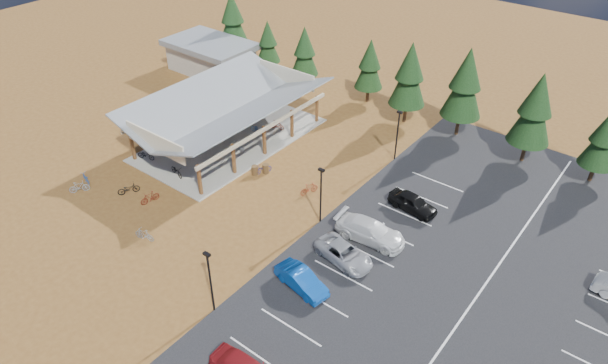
# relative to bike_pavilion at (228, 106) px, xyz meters

# --- Properties ---
(ground) EXTENTS (140.00, 140.00, 0.00)m
(ground) POSITION_rel_bike_pavilion_xyz_m (10.00, -7.00, -3.82)
(ground) COLOR brown
(ground) RESTS_ON ground
(asphalt_lot) EXTENTS (27.00, 44.00, 0.04)m
(asphalt_lot) POSITION_rel_bike_pavilion_xyz_m (28.50, -4.00, -3.80)
(asphalt_lot) COLOR black
(asphalt_lot) RESTS_ON ground
(concrete_pad) EXTENTS (10.60, 18.60, 0.10)m
(concrete_pad) POSITION_rel_bike_pavilion_xyz_m (0.00, 0.00, -3.77)
(concrete_pad) COLOR gray
(concrete_pad) RESTS_ON ground
(bike_pavilion) EXTENTS (11.65, 19.40, 4.97)m
(bike_pavilion) POSITION_rel_bike_pavilion_xyz_m (0.00, 0.00, 0.00)
(bike_pavilion) COLOR #583719
(bike_pavilion) RESTS_ON concrete_pad
(outbuilding) EXTENTS (11.00, 7.00, 3.90)m
(outbuilding) POSITION_rel_bike_pavilion_xyz_m (-14.00, 11.00, -1.80)
(outbuilding) COLOR #ADA593
(outbuilding) RESTS_ON ground
(lamp_post_0) EXTENTS (0.50, 0.25, 5.14)m
(lamp_post_0) POSITION_rel_bike_pavilion_xyz_m (15.00, -17.00, -0.85)
(lamp_post_0) COLOR black
(lamp_post_0) RESTS_ON ground
(lamp_post_1) EXTENTS (0.50, 0.25, 5.14)m
(lamp_post_1) POSITION_rel_bike_pavilion_xyz_m (15.00, -5.00, -0.85)
(lamp_post_1) COLOR black
(lamp_post_1) RESTS_ON ground
(lamp_post_2) EXTENTS (0.50, 0.25, 5.14)m
(lamp_post_2) POSITION_rel_bike_pavilion_xyz_m (15.00, 7.00, -0.85)
(lamp_post_2) COLOR black
(lamp_post_2) RESTS_ON ground
(trash_bin_0) EXTENTS (0.60, 0.60, 0.90)m
(trash_bin_0) POSITION_rel_bike_pavilion_xyz_m (6.78, -2.36, -3.37)
(trash_bin_0) COLOR #4F371C
(trash_bin_0) RESTS_ON ground
(trash_bin_1) EXTENTS (0.60, 0.60, 0.90)m
(trash_bin_1) POSITION_rel_bike_pavilion_xyz_m (6.16, -3.18, -3.37)
(trash_bin_1) COLOR #4F371C
(trash_bin_1) RESTS_ON ground
(pine_0) EXTENTS (3.80, 3.80, 8.85)m
(pine_0) POSITION_rel_bike_pavilion_xyz_m (-14.65, 15.90, 1.58)
(pine_0) COLOR #382314
(pine_0) RESTS_ON ground
(pine_1) EXTENTS (2.92, 2.92, 6.80)m
(pine_1) POSITION_rel_bike_pavilion_xyz_m (-7.79, 14.90, 0.32)
(pine_1) COLOR #382314
(pine_1) RESTS_ON ground
(pine_2) EXTENTS (3.23, 3.23, 7.53)m
(pine_2) POSITION_rel_bike_pavilion_xyz_m (-1.63, 14.29, 0.77)
(pine_2) COLOR #382314
(pine_2) RESTS_ON ground
(pine_3) EXTENTS (3.17, 3.17, 7.38)m
(pine_3) POSITION_rel_bike_pavilion_xyz_m (6.25, 15.87, 0.68)
(pine_3) COLOR #382314
(pine_3) RESTS_ON ground
(pine_4) EXTENTS (3.80, 3.80, 8.86)m
(pine_4) POSITION_rel_bike_pavilion_xyz_m (11.99, 14.22, 1.59)
(pine_4) COLOR #382314
(pine_4) RESTS_ON ground
(pine_5) EXTENTS (4.01, 4.01, 9.34)m
(pine_5) POSITION_rel_bike_pavilion_xyz_m (17.59, 15.12, 1.88)
(pine_5) COLOR #382314
(pine_5) RESTS_ON ground
(pine_6) EXTENTS (3.87, 3.87, 9.01)m
(pine_6) POSITION_rel_bike_pavilion_xyz_m (24.72, 14.29, 1.68)
(pine_6) COLOR #382314
(pine_6) RESTS_ON ground
(pine_7) EXTENTS (3.15, 3.15, 7.33)m
(pine_7) POSITION_rel_bike_pavilion_xyz_m (30.77, 14.72, 0.65)
(pine_7) COLOR #382314
(pine_7) RESTS_ON ground
(bike_0) EXTENTS (1.88, 1.15, 0.93)m
(bike_0) POSITION_rel_bike_pavilion_xyz_m (-3.68, -7.73, -3.26)
(bike_0) COLOR black
(bike_0) RESTS_ON concrete_pad
(bike_1) EXTENTS (1.63, 0.75, 0.94)m
(bike_1) POSITION_rel_bike_pavilion_xyz_m (-2.19, -1.54, -3.25)
(bike_1) COLOR gray
(bike_1) RESTS_ON concrete_pad
(bike_2) EXTENTS (1.83, 1.13, 0.91)m
(bike_2) POSITION_rel_bike_pavilion_xyz_m (-1.98, 3.23, -3.27)
(bike_2) COLOR #0F1289
(bike_2) RESTS_ON concrete_pad
(bike_3) EXTENTS (1.92, 0.88, 1.12)m
(bike_3) POSITION_rel_bike_pavilion_xyz_m (-3.15, 7.73, -3.17)
(bike_3) COLOR #A0371D
(bike_3) RESTS_ON concrete_pad
(bike_4) EXTENTS (1.99, 1.08, 0.99)m
(bike_4) POSITION_rel_bike_pavilion_xyz_m (0.75, -7.80, -3.23)
(bike_4) COLOR black
(bike_4) RESTS_ON concrete_pad
(bike_5) EXTENTS (1.68, 0.62, 0.99)m
(bike_5) POSITION_rel_bike_pavilion_xyz_m (2.06, -1.19, -3.23)
(bike_5) COLOR gray
(bike_5) RESTS_ON concrete_pad
(bike_6) EXTENTS (1.80, 0.98, 0.90)m
(bike_6) POSITION_rel_bike_pavilion_xyz_m (1.34, 2.71, -3.27)
(bike_6) COLOR navy
(bike_6) RESTS_ON concrete_pad
(bike_7) EXTENTS (1.72, 0.86, 0.99)m
(bike_7) POSITION_rel_bike_pavilion_xyz_m (2.37, 4.40, -3.23)
(bike_7) COLOR maroon
(bike_7) RESTS_ON concrete_pad
(bike_9) EXTENTS (1.37, 1.73, 1.05)m
(bike_9) POSITION_rel_bike_pavilion_xyz_m (-4.11, -14.68, -3.30)
(bike_9) COLOR gray
(bike_9) RESTS_ON ground
(bike_10) EXTENTS (1.66, 0.94, 0.83)m
(bike_10) POSITION_rel_bike_pavilion_xyz_m (-5.04, -13.44, -3.41)
(bike_10) COLOR #244C9A
(bike_10) RESTS_ON ground
(bike_11) EXTENTS (0.83, 1.83, 1.06)m
(bike_11) POSITION_rel_bike_pavilion_xyz_m (2.00, -11.85, -3.29)
(bike_11) COLOR maroon
(bike_11) RESTS_ON ground
(bike_12) EXTENTS (1.48, 1.99, 1.00)m
(bike_12) POSITION_rel_bike_pavilion_xyz_m (-0.53, -12.15, -3.32)
(bike_12) COLOR black
(bike_12) RESTS_ON ground
(bike_13) EXTENTS (1.81, 0.93, 1.05)m
(bike_13) POSITION_rel_bike_pavilion_xyz_m (5.54, -15.25, -3.30)
(bike_13) COLOR gray
(bike_13) RESTS_ON ground
(bike_14) EXTENTS (1.20, 1.78, 0.89)m
(bike_14) POSITION_rel_bike_pavilion_xyz_m (6.65, -2.55, -3.38)
(bike_14) COLOR navy
(bike_14) RESTS_ON ground
(bike_15) EXTENTS (1.07, 1.87, 1.08)m
(bike_15) POSITION_rel_bike_pavilion_xyz_m (11.93, -2.48, -3.28)
(bike_15) COLOR #A03D20
(bike_15) RESTS_ON ground
(car_1) EXTENTS (4.51, 2.22, 1.42)m
(car_1) POSITION_rel_bike_pavilion_xyz_m (18.37, -11.78, -3.07)
(car_1) COLOR #0B419B
(car_1) RESTS_ON asphalt_lot
(car_2) EXTENTS (5.10, 3.05, 1.33)m
(car_2) POSITION_rel_bike_pavilion_xyz_m (19.14, -7.66, -3.12)
(car_2) COLOR #98999F
(car_2) RESTS_ON asphalt_lot
(car_3) EXTENTS (5.79, 2.77, 1.63)m
(car_3) POSITION_rel_bike_pavilion_xyz_m (19.39, -4.44, -2.97)
(car_3) COLOR silver
(car_3) RESTS_ON asphalt_lot
(car_4) EXTENTS (4.45, 2.22, 1.46)m
(car_4) POSITION_rel_bike_pavilion_xyz_m (20.18, 0.94, -3.06)
(car_4) COLOR black
(car_4) RESTS_ON asphalt_lot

